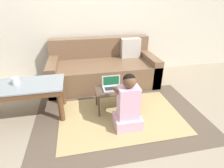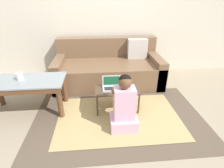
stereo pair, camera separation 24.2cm
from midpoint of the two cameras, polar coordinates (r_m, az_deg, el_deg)
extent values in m
plane|color=gray|center=(2.49, 1.54, -9.57)|extent=(16.00, 16.00, 0.00)
cube|color=beige|center=(3.52, -1.22, 23.20)|extent=(9.00, 0.06, 2.50)
cube|color=brown|center=(2.42, 5.08, -10.83)|extent=(2.27, 1.47, 0.01)
cube|color=tan|center=(2.42, 5.08, -10.73)|extent=(1.63, 1.06, 0.00)
cube|color=brown|center=(3.23, 0.93, 3.70)|extent=(1.88, 0.93, 0.41)
cube|color=brown|center=(3.45, 0.34, 12.04)|extent=(1.88, 0.21, 0.37)
cube|color=brown|center=(3.25, -14.42, 3.87)|extent=(0.16, 0.93, 0.51)
cube|color=brown|center=(3.41, 15.56, 4.86)|extent=(0.16, 0.93, 0.51)
cube|color=beige|center=(3.39, 10.33, 11.26)|extent=(0.36, 0.14, 0.36)
cube|color=gray|center=(2.54, -24.47, 0.88)|extent=(1.05, 0.50, 0.02)
cube|color=brown|center=(2.55, -24.28, -0.01)|extent=(1.01, 0.48, 0.07)
cylinder|color=brown|center=(2.36, -13.86, -5.95)|extent=(0.07, 0.07, 0.46)
cylinder|color=brown|center=(2.70, -12.81, -1.42)|extent=(0.07, 0.07, 0.46)
cube|color=#4C3828|center=(2.42, 4.58, -1.98)|extent=(0.61, 0.33, 0.02)
cylinder|color=#4C3828|center=(2.36, -1.89, -7.40)|extent=(0.02, 0.02, 0.31)
cylinder|color=#4C3828|center=(2.45, 11.57, -6.58)|extent=(0.02, 0.02, 0.31)
cylinder|color=#4C3828|center=(2.59, -2.26, -3.92)|extent=(0.02, 0.02, 0.31)
cylinder|color=#4C3828|center=(2.67, 9.98, -3.30)|extent=(0.02, 0.02, 0.31)
cube|color=silver|center=(2.40, 2.86, -1.60)|extent=(0.26, 0.16, 0.02)
cube|color=#28282D|center=(2.39, 2.91, -1.52)|extent=(0.21, 0.10, 0.00)
cube|color=silver|center=(2.43, 2.66, 1.09)|extent=(0.26, 0.01, 0.15)
cube|color=#196038|center=(2.43, 2.67, 1.04)|extent=(0.22, 0.00, 0.13)
ellipsoid|color=black|center=(2.40, 7.25, -1.57)|extent=(0.06, 0.11, 0.04)
cube|color=#E5B2CC|center=(2.23, 7.00, -12.40)|extent=(0.33, 0.28, 0.16)
cube|color=#E5B2CC|center=(2.06, 7.43, -6.38)|extent=(0.24, 0.18, 0.40)
sphere|color=brown|center=(1.92, 7.92, 0.51)|extent=(0.15, 0.15, 0.15)
sphere|color=black|center=(1.93, 7.89, 0.99)|extent=(0.15, 0.15, 0.15)
cylinder|color=brown|center=(2.08, 3.90, -2.25)|extent=(0.06, 0.24, 0.13)
cylinder|color=brown|center=(2.12, 10.02, -1.95)|extent=(0.06, 0.24, 0.13)
cylinder|color=white|center=(2.56, -25.64, 2.18)|extent=(0.09, 0.09, 0.09)
camera|label=1|loc=(0.12, -87.14, 1.46)|focal=28.00mm
camera|label=2|loc=(0.12, 92.86, -1.46)|focal=28.00mm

